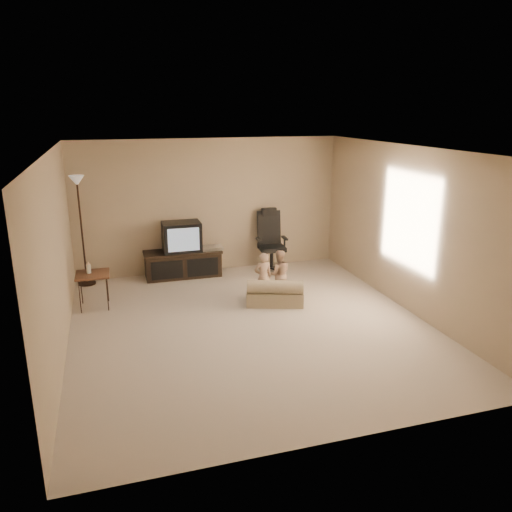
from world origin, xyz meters
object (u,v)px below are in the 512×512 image
Objects in this scene: floor_lamp at (79,206)px; toddler_right at (279,274)px; tv_stand at (183,254)px; child_sofa at (275,294)px; side_table at (92,275)px; office_chair at (271,248)px; toddler_left at (263,277)px.

toddler_right is (3.06, -1.60, -1.01)m from floor_lamp.
floor_lamp is at bearing 178.51° from tv_stand.
child_sofa is at bearing -32.83° from floor_lamp.
floor_lamp is 1.93× the size of child_sofa.
office_chair is at bearing 17.64° from side_table.
office_chair is 1.69m from toddler_left.
tv_stand reaches higher than toddler_left.
toddler_right is (0.16, 0.27, 0.23)m from child_sofa.
tv_stand is 1.93m from toddler_left.
office_chair is 1.45× the size of toddler_left.
toddler_right reaches higher than child_sofa.
toddler_right is (1.34, -1.54, -0.02)m from tv_stand.
tv_stand is 1.78× the size of toddler_right.
side_table is at bearing -82.89° from floor_lamp.
side_table is at bearing -144.53° from tv_stand.
toddler_left reaches higher than side_table.
side_table is 0.93× the size of toddler_right.
child_sofa is at bearing -56.52° from tv_stand.
toddler_left is at bearing 24.25° from toddler_right.
floor_lamp reaches higher than toddler_right.
child_sofa is (2.90, -1.87, -1.23)m from floor_lamp.
tv_stand is 1.44× the size of child_sofa.
toddler_right is at bearing 78.13° from child_sofa.
floor_lamp reaches higher than side_table.
toddler_left is (-0.65, -1.56, -0.02)m from office_chair.
tv_stand is 1.93m from side_table.
side_table is 2.67m from toddler_left.
toddler_right is (-0.35, -1.48, -0.02)m from office_chair.
tv_stand is at bearing -39.97° from toddler_right.
tv_stand is at bearing -59.43° from toddler_left.
office_chair is 0.61× the size of floor_lamp.
side_table is 0.93× the size of toddler_left.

